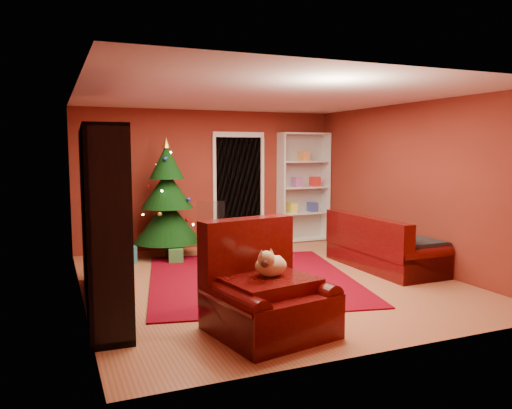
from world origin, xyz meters
name	(u,v)px	position (x,y,z in m)	size (l,w,h in m)	color
floor	(267,282)	(0.00, 0.00, -0.03)	(5.00, 5.50, 0.05)	#9F5A37
ceiling	(267,94)	(0.00, 0.00, 2.62)	(5.00, 5.50, 0.05)	silver
wall_back	(209,179)	(0.00, 2.77, 1.30)	(5.00, 0.05, 2.60)	maroon
wall_left	(77,196)	(-2.52, 0.00, 1.30)	(0.05, 5.50, 2.60)	maroon
wall_right	(411,185)	(2.52, 0.00, 1.30)	(0.05, 5.50, 2.60)	maroon
doorway	(239,191)	(0.60, 2.73, 1.05)	(1.06, 0.60, 2.16)	black
rug	(251,278)	(-0.19, 0.14, 0.01)	(2.86, 3.33, 0.02)	#6B010F
media_unit	(102,219)	(-2.27, -0.37, 1.05)	(0.42, 2.75, 2.11)	black
christmas_tree	(167,199)	(-0.94, 2.15, 1.01)	(1.17, 1.17, 2.09)	black
gift_box_teal	(126,254)	(-1.70, 1.91, 0.14)	(0.28, 0.28, 0.28)	#205B66
gift_box_green	(176,255)	(-0.94, 1.60, 0.12)	(0.24, 0.24, 0.24)	#307131
white_bookshelf	(304,187)	(1.95, 2.57, 1.10)	(1.04, 0.38, 2.26)	white
armchair	(270,289)	(-0.81, -1.92, 0.46)	(1.18, 1.18, 0.92)	#3A0605
dog	(271,266)	(-0.77, -1.86, 0.68)	(0.40, 0.30, 0.30)	#CEC388
sofa	(385,241)	(2.02, -0.03, 0.43)	(2.00, 0.90, 0.86)	#3A0605
coffee_table	(269,267)	(0.04, 0.00, 0.19)	(0.72, 0.72, 0.45)	gray
acrylic_chair	(211,236)	(-0.41, 1.37, 0.45)	(0.46, 0.51, 0.91)	#66605B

